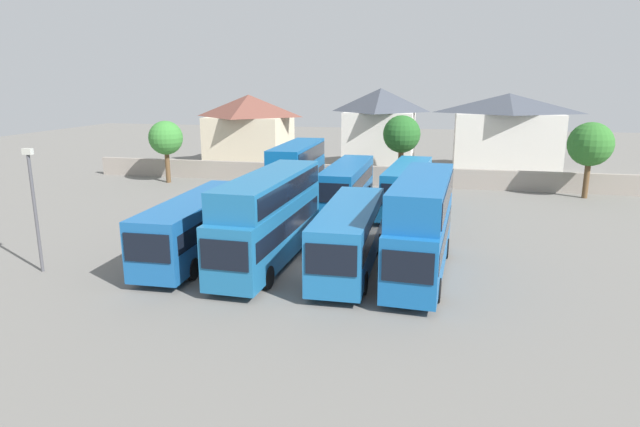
{
  "coord_description": "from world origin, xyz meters",
  "views": [
    {
      "loc": [
        6.64,
        -26.82,
        9.58
      ],
      "look_at": [
        0.0,
        3.0,
        2.11
      ],
      "focal_mm": 30.45,
      "sensor_mm": 36.0,
      "label": 1
    }
  ],
  "objects_px": {
    "bus_4": "(421,221)",
    "bus_6": "(347,183)",
    "house_terrace_right": "(507,132)",
    "bus_3": "(349,234)",
    "tree_behind_wall": "(402,135)",
    "lamp_post_lot_edge": "(34,203)",
    "bus_1": "(197,224)",
    "bus_2": "(269,214)",
    "house_terrace_left": "(249,129)",
    "bus_7": "(408,185)",
    "bus_5": "(297,171)",
    "tree_right_of_lot": "(590,145)",
    "house_terrace_centre": "(380,128)",
    "tree_left_of_lot": "(166,138)"
  },
  "relations": [
    {
      "from": "bus_4",
      "to": "bus_6",
      "type": "height_order",
      "value": "bus_4"
    },
    {
      "from": "bus_4",
      "to": "house_terrace_right",
      "type": "bearing_deg",
      "value": 171.17
    },
    {
      "from": "bus_3",
      "to": "tree_behind_wall",
      "type": "xyz_separation_m",
      "value": [
        0.63,
        26.49,
        2.63
      ]
    },
    {
      "from": "house_terrace_right",
      "to": "lamp_post_lot_edge",
      "type": "relative_size",
      "value": 1.77
    },
    {
      "from": "bus_1",
      "to": "tree_behind_wall",
      "type": "bearing_deg",
      "value": 159.16
    },
    {
      "from": "bus_1",
      "to": "house_terrace_right",
      "type": "relative_size",
      "value": 0.98
    },
    {
      "from": "bus_2",
      "to": "tree_behind_wall",
      "type": "height_order",
      "value": "tree_behind_wall"
    },
    {
      "from": "house_terrace_left",
      "to": "house_terrace_right",
      "type": "relative_size",
      "value": 0.82
    },
    {
      "from": "bus_4",
      "to": "lamp_post_lot_edge",
      "type": "xyz_separation_m",
      "value": [
        -19.08,
        -3.75,
        0.82
      ]
    },
    {
      "from": "bus_3",
      "to": "bus_7",
      "type": "bearing_deg",
      "value": 170.3
    },
    {
      "from": "bus_2",
      "to": "bus_3",
      "type": "bearing_deg",
      "value": 88.62
    },
    {
      "from": "bus_5",
      "to": "tree_right_of_lot",
      "type": "bearing_deg",
      "value": 107.24
    },
    {
      "from": "bus_7",
      "to": "house_terrace_right",
      "type": "xyz_separation_m",
      "value": [
        9.05,
        20.97,
        2.24
      ]
    },
    {
      "from": "tree_behind_wall",
      "to": "tree_right_of_lot",
      "type": "xyz_separation_m",
      "value": [
        15.8,
        -4.5,
        -0.08
      ]
    },
    {
      "from": "bus_4",
      "to": "tree_behind_wall",
      "type": "relative_size",
      "value": 1.65
    },
    {
      "from": "house_terrace_centre",
      "to": "bus_7",
      "type": "bearing_deg",
      "value": -77.67
    },
    {
      "from": "tree_right_of_lot",
      "to": "house_terrace_centre",
      "type": "bearing_deg",
      "value": 147.4
    },
    {
      "from": "bus_3",
      "to": "bus_4",
      "type": "bearing_deg",
      "value": 89.52
    },
    {
      "from": "bus_5",
      "to": "lamp_post_lot_edge",
      "type": "relative_size",
      "value": 1.63
    },
    {
      "from": "bus_2",
      "to": "lamp_post_lot_edge",
      "type": "bearing_deg",
      "value": -68.45
    },
    {
      "from": "bus_6",
      "to": "bus_7",
      "type": "xyz_separation_m",
      "value": [
        4.68,
        -0.54,
        0.09
      ]
    },
    {
      "from": "bus_3",
      "to": "tree_behind_wall",
      "type": "distance_m",
      "value": 26.63
    },
    {
      "from": "bus_3",
      "to": "house_terrace_centre",
      "type": "relative_size",
      "value": 1.18
    },
    {
      "from": "bus_6",
      "to": "tree_right_of_lot",
      "type": "xyz_separation_m",
      "value": [
        18.98,
        7.7,
        2.57
      ]
    },
    {
      "from": "house_terrace_right",
      "to": "house_terrace_centre",
      "type": "bearing_deg",
      "value": -176.78
    },
    {
      "from": "bus_3",
      "to": "lamp_post_lot_edge",
      "type": "distance_m",
      "value": 15.99
    },
    {
      "from": "bus_2",
      "to": "bus_4",
      "type": "bearing_deg",
      "value": 90.29
    },
    {
      "from": "bus_2",
      "to": "tree_behind_wall",
      "type": "xyz_separation_m",
      "value": [
        5.0,
        26.24,
        1.85
      ]
    },
    {
      "from": "bus_4",
      "to": "house_terrace_left",
      "type": "height_order",
      "value": "house_terrace_left"
    },
    {
      "from": "house_terrace_left",
      "to": "house_terrace_right",
      "type": "height_order",
      "value": "house_terrace_right"
    },
    {
      "from": "house_terrace_centre",
      "to": "house_terrace_right",
      "type": "xyz_separation_m",
      "value": [
        13.47,
        0.76,
        -0.26
      ]
    },
    {
      "from": "bus_6",
      "to": "tree_behind_wall",
      "type": "relative_size",
      "value": 1.74
    },
    {
      "from": "bus_5",
      "to": "tree_left_of_lot",
      "type": "relative_size",
      "value": 1.75
    },
    {
      "from": "bus_3",
      "to": "lamp_post_lot_edge",
      "type": "bearing_deg",
      "value": -77.4
    },
    {
      "from": "bus_1",
      "to": "bus_2",
      "type": "height_order",
      "value": "bus_2"
    },
    {
      "from": "house_terrace_left",
      "to": "tree_behind_wall",
      "type": "bearing_deg",
      "value": -22.79
    },
    {
      "from": "bus_5",
      "to": "lamp_post_lot_edge",
      "type": "distance_m",
      "value": 20.17
    },
    {
      "from": "bus_1",
      "to": "bus_4",
      "type": "distance_m",
      "value": 12.25
    },
    {
      "from": "tree_behind_wall",
      "to": "house_terrace_right",
      "type": "bearing_deg",
      "value": 37.99
    },
    {
      "from": "bus_3",
      "to": "bus_1",
      "type": "bearing_deg",
      "value": -92.46
    },
    {
      "from": "bus_2",
      "to": "bus_5",
      "type": "relative_size",
      "value": 1.11
    },
    {
      "from": "bus_4",
      "to": "bus_6",
      "type": "xyz_separation_m",
      "value": [
        -6.18,
        14.27,
        -0.89
      ]
    },
    {
      "from": "bus_4",
      "to": "bus_6",
      "type": "bearing_deg",
      "value": -153.14
    },
    {
      "from": "bus_4",
      "to": "bus_5",
      "type": "distance_m",
      "value": 17.62
    },
    {
      "from": "tree_behind_wall",
      "to": "lamp_post_lot_edge",
      "type": "relative_size",
      "value": 1.01
    },
    {
      "from": "bus_7",
      "to": "house_terrace_centre",
      "type": "bearing_deg",
      "value": -163.82
    },
    {
      "from": "bus_6",
      "to": "house_terrace_centre",
      "type": "distance_m",
      "value": 19.85
    },
    {
      "from": "house_terrace_right",
      "to": "tree_behind_wall",
      "type": "bearing_deg",
      "value": -142.01
    },
    {
      "from": "tree_left_of_lot",
      "to": "bus_3",
      "type": "bearing_deg",
      "value": -44.54
    },
    {
      "from": "bus_4",
      "to": "bus_5",
      "type": "relative_size",
      "value": 1.02
    }
  ]
}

